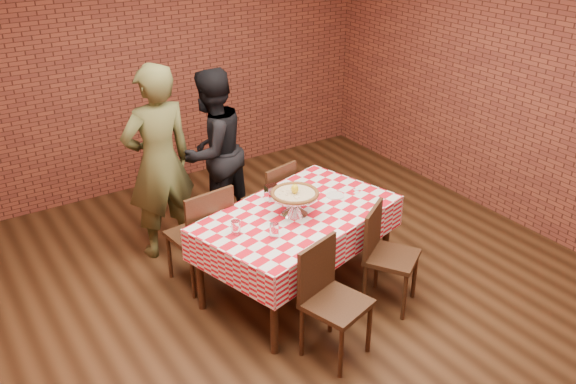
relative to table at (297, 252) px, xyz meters
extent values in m
plane|color=black|center=(-0.18, -0.30, -0.38)|extent=(6.00, 6.00, 0.00)
plane|color=brown|center=(-0.18, 2.70, 1.08)|extent=(5.50, 0.00, 5.50)
cube|color=#402412|center=(0.00, 0.00, 0.00)|extent=(1.83, 1.37, 0.75)
cylinder|color=beige|center=(-0.03, 0.00, 0.56)|extent=(0.52, 0.52, 0.03)
ellipsoid|color=yellow|center=(-0.03, 0.00, 0.61)|extent=(0.08, 0.08, 0.08)
cylinder|color=white|center=(-0.37, -0.23, 0.44)|extent=(0.09, 0.09, 0.11)
cylinder|color=white|center=(-0.59, -0.03, 0.44)|extent=(0.09, 0.09, 0.11)
cylinder|color=white|center=(0.43, 0.06, 0.39)|extent=(0.19, 0.19, 0.01)
cube|color=white|center=(0.63, 0.01, 0.39)|extent=(0.06, 0.05, 0.00)
cube|color=white|center=(0.66, 0.05, 0.39)|extent=(0.05, 0.04, 0.00)
cube|color=silver|center=(-0.07, 0.29, 0.46)|extent=(0.11, 0.09, 0.15)
imported|color=brown|center=(-0.69, 1.22, 0.54)|extent=(0.70, 0.48, 1.83)
imported|color=black|center=(-0.07, 1.40, 0.45)|extent=(0.97, 0.86, 1.65)
camera|label=1|loc=(-2.50, -3.67, 2.79)|focal=38.42mm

